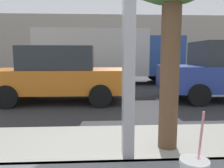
{
  "coord_description": "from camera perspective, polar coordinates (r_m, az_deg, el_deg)",
  "views": [
    {
      "loc": [
        -0.13,
        -0.89,
        1.45
      ],
      "look_at": [
        0.07,
        2.78,
        0.96
      ],
      "focal_mm": 35.23,
      "sensor_mm": 36.0,
      "label": 1
    }
  ],
  "objects": [
    {
      "name": "building_facade_far",
      "position": [
        22.25,
        -2.78,
        10.65
      ],
      "size": [
        28.0,
        1.2,
        5.3
      ],
      "primitive_type": "cube",
      "color": "#A89E8E",
      "rests_on": "ground"
    },
    {
      "name": "box_truck",
      "position": [
        11.26,
        -1.1,
        7.82
      ],
      "size": [
        7.15,
        2.44,
        2.67
      ],
      "color": "beige",
      "rests_on": "ground"
    },
    {
      "name": "ground_plane",
      "position": [
        9.01,
        -2.22,
        -1.69
      ],
      "size": [
        60.0,
        60.0,
        0.0
      ],
      "primitive_type": "plane",
      "color": "#2D2D30"
    },
    {
      "name": "parked_car_orange",
      "position": [
        6.98,
        -13.58,
        2.53
      ],
      "size": [
        4.1,
        1.92,
        1.71
      ],
      "color": "orange",
      "rests_on": "ground"
    }
  ]
}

